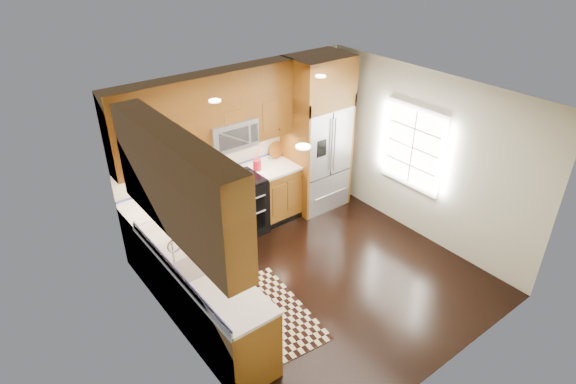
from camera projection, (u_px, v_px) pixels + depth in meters
ground at (319, 278)px, 6.76m from camera, size 4.00×4.00×0.00m
wall_back at (238, 147)px, 7.49m from camera, size 4.00×0.02×2.60m
wall_left at (179, 258)px, 5.05m from camera, size 0.02×4.00×2.60m
wall_right at (424, 157)px, 7.17m from camera, size 0.02×4.00×2.60m
window at (413, 147)px, 7.25m from camera, size 0.04×1.10×1.30m
base_cabinets at (208, 254)px, 6.50m from camera, size 2.85×3.00×0.90m
countertop at (210, 218)px, 6.42m from camera, size 2.86×3.01×0.04m
upper_cabinets at (196, 141)px, 5.89m from camera, size 2.85×3.00×1.15m
range at (239, 207)px, 7.54m from camera, size 0.76×0.67×0.95m
microwave at (230, 134)px, 7.04m from camera, size 0.76×0.40×0.42m
refrigerator at (317, 134)px, 7.92m from camera, size 0.98×0.75×2.60m
sink_faucet at (195, 261)px, 5.50m from camera, size 0.54×0.44×0.37m
rug at (267, 314)px, 6.15m from camera, size 1.10×1.67×0.01m
knife_block at (209, 181)px, 7.06m from camera, size 0.14×0.15×0.26m
utensil_crock at (257, 163)px, 7.54m from camera, size 0.17×0.17×0.36m
cutting_board at (276, 157)px, 7.98m from camera, size 0.31×0.31×0.02m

